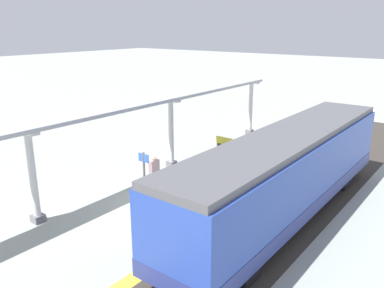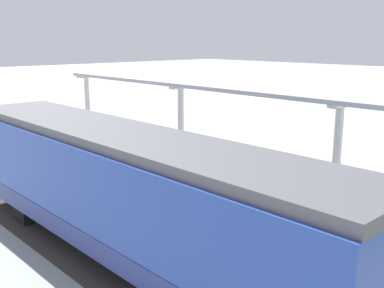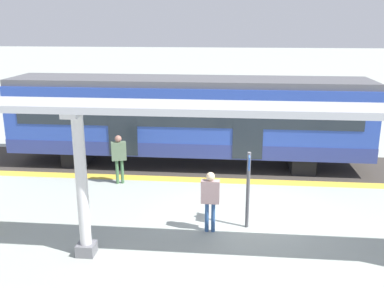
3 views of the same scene
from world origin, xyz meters
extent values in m
plane|color=#98A097|center=(0.00, 0.00, 0.00)|extent=(176.00, 176.00, 0.00)
cube|color=gold|center=(-2.85, 0.00, 0.00)|extent=(0.54, 31.35, 0.01)
cube|color=#38332D|center=(-4.72, 0.00, 0.00)|extent=(3.20, 43.35, 0.01)
cube|color=#2844A1|center=(-4.72, -2.27, 1.94)|extent=(2.60, 13.97, 2.60)
cube|color=navy|center=(-4.72, -2.27, 0.92)|extent=(2.63, 13.99, 0.55)
cube|color=#515156|center=(-4.72, -2.27, 3.36)|extent=(2.39, 13.97, 0.24)
cube|color=#1E262D|center=(-3.41, -2.27, 2.25)|extent=(0.03, 12.85, 0.84)
cube|color=#1E262D|center=(-3.40, -4.60, 1.69)|extent=(0.04, 1.10, 2.00)
cube|color=#1E262D|center=(-3.40, 0.06, 1.69)|extent=(0.04, 1.10, 2.00)
cube|color=black|center=(-4.72, 2.20, 0.32)|extent=(2.21, 0.90, 0.64)
cube|color=slate|center=(2.67, -4.03, 0.15)|extent=(0.44, 0.44, 0.30)
cylinder|color=silver|center=(2.67, -4.03, 1.93)|extent=(0.28, 0.28, 3.26)
cube|color=silver|center=(2.67, -4.03, 3.62)|extent=(1.10, 0.36, 0.12)
cube|color=slate|center=(2.67, 3.92, 0.15)|extent=(0.44, 0.44, 0.30)
cylinder|color=silver|center=(2.67, 3.92, 1.93)|extent=(0.28, 0.28, 3.26)
cube|color=silver|center=(2.67, 3.92, 3.62)|extent=(1.10, 0.36, 0.12)
cube|color=slate|center=(2.67, 12.26, 0.15)|extent=(0.44, 0.44, 0.30)
cylinder|color=silver|center=(2.67, 12.26, 1.93)|extent=(0.28, 0.28, 3.26)
cube|color=silver|center=(2.67, 12.26, 3.62)|extent=(1.10, 0.36, 0.12)
cube|color=#A8AAB2|center=(2.67, -0.11, 3.76)|extent=(1.20, 25.52, 0.16)
cube|color=#264BA4|center=(1.57, 8.09, 0.44)|extent=(1.52, 0.50, 0.04)
cube|color=#264BA4|center=(1.56, 8.28, 0.66)|extent=(1.50, 0.12, 0.40)
cube|color=#4C4C51|center=(2.24, 8.11, 0.21)|extent=(0.11, 0.40, 0.42)
cube|color=#4C4C51|center=(0.90, 8.06, 0.21)|extent=(0.11, 0.40, 0.42)
cylinder|color=#302F33|center=(1.97, 11.20, 0.46)|extent=(0.48, 0.48, 0.92)
cylinder|color=#4C4C51|center=(0.77, -0.04, 1.10)|extent=(0.10, 0.10, 2.20)
cube|color=#284C9E|center=(0.77, -0.04, 1.95)|extent=(0.56, 0.04, 0.36)
cylinder|color=#426E45|center=(-2.21, -4.55, 0.44)|extent=(0.11, 0.11, 0.88)
cylinder|color=#426E45|center=(-2.27, -4.38, 0.44)|extent=(0.11, 0.11, 0.88)
cube|color=#566C50|center=(-2.24, -4.47, 1.21)|extent=(0.38, 0.56, 0.66)
sphere|color=#926254|center=(-2.24, -4.47, 1.65)|extent=(0.24, 0.24, 0.24)
cylinder|color=#2E5289|center=(1.15, -0.97, 0.43)|extent=(0.11, 0.11, 0.85)
cylinder|color=#2E5289|center=(1.14, -1.14, 0.43)|extent=(0.11, 0.11, 0.85)
cube|color=gray|center=(1.14, -1.05, 1.17)|extent=(0.23, 0.50, 0.64)
sphere|color=beige|center=(1.14, -1.05, 1.61)|extent=(0.23, 0.23, 0.23)
camera|label=1|loc=(-10.45, 11.17, 7.29)|focal=36.86mm
camera|label=2|loc=(-11.11, -11.71, 5.73)|focal=42.96mm
camera|label=3|loc=(11.99, -0.50, 5.58)|focal=40.50mm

